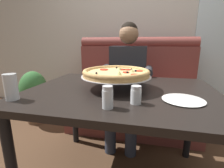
% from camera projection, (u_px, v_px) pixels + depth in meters
% --- Properties ---
extents(back_wall_with_window, '(6.00, 0.12, 2.80)m').
position_uv_depth(back_wall_with_window, '(139.00, 19.00, 2.41)').
color(back_wall_with_window, beige).
rests_on(back_wall_with_window, ground_plane).
extents(booth_bench, '(1.53, 0.78, 1.13)m').
position_uv_depth(booth_bench, '(133.00, 95.00, 2.12)').
color(booth_bench, brown).
rests_on(booth_bench, ground_plane).
extents(dining_table, '(1.27, 0.97, 0.74)m').
position_uv_depth(dining_table, '(121.00, 101.00, 1.15)').
color(dining_table, black).
rests_on(dining_table, ground_plane).
extents(diner_main, '(0.54, 0.64, 1.27)m').
position_uv_depth(diner_main, '(127.00, 75.00, 1.80)').
color(diner_main, '#2D3342').
rests_on(diner_main, ground_plane).
extents(pizza, '(0.48, 0.48, 0.14)m').
position_uv_depth(pizza, '(116.00, 73.00, 1.13)').
color(pizza, silver).
rests_on(pizza, dining_table).
extents(shaker_oregano, '(0.06, 0.06, 0.10)m').
position_uv_depth(shaker_oregano, '(136.00, 96.00, 0.86)').
color(shaker_oregano, white).
rests_on(shaker_oregano, dining_table).
extents(shaker_parmesan, '(0.05, 0.05, 0.11)m').
position_uv_depth(shaker_parmesan, '(108.00, 99.00, 0.80)').
color(shaker_parmesan, white).
rests_on(shaker_parmesan, dining_table).
extents(plate_near_left, '(0.23, 0.23, 0.02)m').
position_uv_depth(plate_near_left, '(183.00, 99.00, 0.91)').
color(plate_near_left, white).
rests_on(plate_near_left, dining_table).
extents(drinking_glass, '(0.07, 0.07, 0.15)m').
position_uv_depth(drinking_glass, '(11.00, 89.00, 0.92)').
color(drinking_glass, silver).
rests_on(drinking_glass, dining_table).
extents(patio_chair, '(0.43, 0.43, 0.86)m').
position_uv_depth(patio_chair, '(203.00, 72.00, 3.07)').
color(patio_chair, black).
rests_on(patio_chair, ground_plane).
extents(potted_plant, '(0.36, 0.36, 0.70)m').
position_uv_depth(potted_plant, '(34.00, 94.00, 2.19)').
color(potted_plant, brown).
rests_on(potted_plant, ground_plane).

